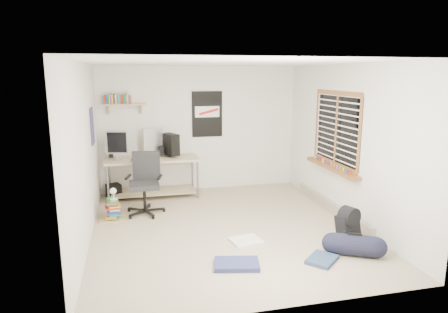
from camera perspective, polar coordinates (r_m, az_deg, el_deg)
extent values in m
cube|color=gray|center=(6.30, 0.22, -10.19)|extent=(4.00, 4.50, 0.01)
cube|color=white|center=(5.85, 0.24, 13.28)|extent=(4.00, 4.50, 0.01)
cube|color=silver|center=(8.13, -3.48, 3.94)|extent=(4.00, 0.01, 2.50)
cube|color=silver|center=(5.82, -19.33, 0.21)|extent=(0.01, 4.50, 2.50)
cube|color=silver|center=(6.70, 17.17, 1.77)|extent=(0.01, 4.50, 2.50)
cube|color=tan|center=(7.87, -10.13, -3.06)|extent=(1.84, 0.94, 0.81)
cube|color=#B6B5BB|center=(7.67, -15.06, 1.38)|extent=(0.40, 0.17, 0.43)
cube|color=#9D9DA1|center=(7.80, -10.09, 1.79)|extent=(0.41, 0.23, 0.44)
cube|color=black|center=(7.78, -7.64, 1.74)|extent=(0.33, 0.43, 0.41)
cube|color=black|center=(7.44, -11.72, -0.40)|extent=(0.37, 0.18, 0.02)
cube|color=black|center=(7.77, -15.86, 0.44)|extent=(0.08, 0.08, 0.16)
cube|color=black|center=(7.78, -8.91, 0.83)|extent=(0.09, 0.09, 0.18)
cube|color=black|center=(6.89, -11.34, -4.14)|extent=(0.84, 0.84, 1.05)
cube|color=tan|center=(7.84, -13.96, 7.24)|extent=(0.80, 0.22, 0.24)
cube|color=black|center=(8.10, -2.42, 6.06)|extent=(0.62, 0.03, 0.92)
cube|color=navy|center=(6.96, -18.32, 4.15)|extent=(0.02, 0.42, 0.60)
cube|color=brown|center=(6.90, 15.62, 3.82)|extent=(0.10, 1.50, 1.26)
cube|color=#B7B2A8|center=(7.20, 15.07, -6.95)|extent=(0.08, 2.50, 0.18)
cube|color=black|center=(5.99, 17.31, -9.84)|extent=(0.38, 0.35, 0.42)
cylinder|color=black|center=(5.63, 18.08, -11.96)|extent=(0.38, 0.38, 0.55)
cube|color=silver|center=(5.80, 3.15, -11.92)|extent=(0.47, 0.42, 0.04)
cube|color=navy|center=(5.13, 1.82, -15.12)|extent=(0.61, 0.46, 0.06)
cube|color=navy|center=(5.40, 13.81, -14.10)|extent=(0.51, 0.50, 0.05)
cube|color=olive|center=(6.84, -15.53, -7.45)|extent=(0.46, 0.38, 0.30)
cube|color=silver|center=(6.75, -15.47, -5.65)|extent=(0.14, 0.21, 0.19)
cube|color=black|center=(7.97, -15.48, -4.79)|extent=(0.32, 0.32, 0.27)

